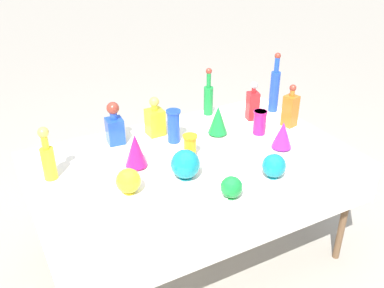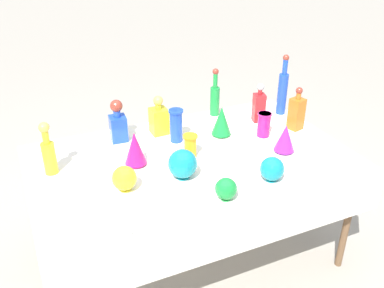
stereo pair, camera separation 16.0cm
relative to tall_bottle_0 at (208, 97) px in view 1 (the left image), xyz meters
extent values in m
plane|color=#A0998C|center=(-0.41, -0.51, -0.90)|extent=(40.00, 40.00, 0.00)
cube|color=white|center=(-0.41, -0.51, -0.15)|extent=(1.90, 1.17, 0.03)
cube|color=white|center=(-0.41, -1.10, -0.26)|extent=(1.90, 0.01, 0.25)
cylinder|color=brown|center=(0.44, -1.00, -0.53)|extent=(0.04, 0.04, 0.73)
cylinder|color=brown|center=(-1.26, -0.02, -0.53)|extent=(0.04, 0.04, 0.73)
cylinder|color=brown|center=(0.44, -0.02, -0.53)|extent=(0.04, 0.04, 0.73)
cylinder|color=#198C38|center=(0.00, 0.00, -0.03)|extent=(0.07, 0.07, 0.21)
cylinder|color=#198C38|center=(0.00, 0.00, 0.13)|extent=(0.03, 0.03, 0.11)
sphere|color=maroon|center=(0.00, 0.00, 0.19)|extent=(0.04, 0.04, 0.04)
cylinder|color=blue|center=(0.45, -0.17, 0.01)|extent=(0.07, 0.07, 0.30)
cylinder|color=blue|center=(0.45, -0.17, 0.22)|extent=(0.03, 0.03, 0.11)
sphere|color=maroon|center=(0.45, -0.17, 0.28)|extent=(0.04, 0.04, 0.04)
cylinder|color=yellow|center=(-1.20, -0.33, -0.04)|extent=(0.07, 0.07, 0.19)
cylinder|color=yellow|center=(-1.20, -0.33, 0.09)|extent=(0.04, 0.04, 0.08)
sphere|color=gold|center=(-1.20, -0.33, 0.15)|extent=(0.06, 0.06, 0.06)
cube|color=orange|center=(0.40, -0.43, -0.03)|extent=(0.10, 0.10, 0.22)
cylinder|color=orange|center=(0.40, -0.43, 0.11)|extent=(0.03, 0.03, 0.04)
sphere|color=maroon|center=(0.40, -0.43, 0.14)|extent=(0.05, 0.05, 0.05)
cube|color=yellow|center=(-0.47, -0.11, -0.05)|extent=(0.11, 0.11, 0.17)
cylinder|color=yellow|center=(-0.47, -0.11, 0.06)|extent=(0.04, 0.04, 0.04)
sphere|color=gold|center=(-0.47, -0.11, 0.10)|extent=(0.06, 0.06, 0.06)
cube|color=blue|center=(-0.74, -0.10, -0.05)|extent=(0.11, 0.11, 0.17)
cylinder|color=blue|center=(-0.74, -0.10, 0.06)|extent=(0.04, 0.04, 0.05)
sphere|color=maroon|center=(-0.74, -0.10, 0.11)|extent=(0.08, 0.08, 0.08)
cube|color=red|center=(0.23, -0.22, -0.04)|extent=(0.09, 0.09, 0.20)
cylinder|color=red|center=(0.23, -0.22, 0.09)|extent=(0.03, 0.03, 0.04)
sphere|color=#B2B2B7|center=(0.23, -0.22, 0.12)|extent=(0.05, 0.05, 0.05)
cylinder|color=blue|center=(-0.41, -0.26, -0.03)|extent=(0.08, 0.08, 0.22)
cylinder|color=blue|center=(-0.41, -0.26, 0.08)|extent=(0.09, 0.09, 0.01)
cylinder|color=orange|center=(-0.41, -0.49, -0.06)|extent=(0.07, 0.07, 0.15)
cylinder|color=orange|center=(-0.41, -0.49, 0.00)|extent=(0.09, 0.09, 0.01)
cylinder|color=#C61972|center=(0.14, -0.43, -0.05)|extent=(0.08, 0.08, 0.16)
cylinder|color=#C61972|center=(0.14, -0.43, 0.02)|extent=(0.09, 0.09, 0.01)
cylinder|color=#C61972|center=(-0.74, -0.44, -0.13)|extent=(0.07, 0.07, 0.01)
cone|color=#C61972|center=(-0.74, -0.44, -0.02)|extent=(0.13, 0.13, 0.20)
cylinder|color=purple|center=(0.15, -0.66, -0.13)|extent=(0.08, 0.08, 0.01)
cone|color=purple|center=(0.15, -0.66, -0.04)|extent=(0.13, 0.13, 0.17)
cylinder|color=#198C38|center=(-0.11, -0.31, -0.13)|extent=(0.07, 0.07, 0.01)
cone|color=#198C38|center=(-0.11, -0.31, -0.03)|extent=(0.13, 0.13, 0.19)
cylinder|color=teal|center=(-0.54, -0.68, -0.13)|extent=(0.07, 0.07, 0.01)
sphere|color=teal|center=(-0.54, -0.68, -0.05)|extent=(0.16, 0.16, 0.16)
cylinder|color=yellow|center=(-0.87, -0.66, -0.13)|extent=(0.06, 0.06, 0.01)
sphere|color=yellow|center=(-0.87, -0.66, -0.06)|extent=(0.13, 0.13, 0.13)
cylinder|color=teal|center=(-0.11, -0.90, -0.13)|extent=(0.06, 0.06, 0.01)
sphere|color=teal|center=(-0.11, -0.90, -0.06)|extent=(0.13, 0.13, 0.13)
cylinder|color=#198C38|center=(-0.42, -0.96, -0.13)|extent=(0.05, 0.05, 0.01)
sphere|color=#198C38|center=(-0.42, -0.96, -0.07)|extent=(0.11, 0.11, 0.11)
cube|color=white|center=(-0.49, -1.01, -0.12)|extent=(0.05, 0.02, 0.04)
cube|color=white|center=(-0.97, -1.04, -0.12)|extent=(0.05, 0.02, 0.03)
camera|label=1|loc=(-1.46, -2.46, 1.17)|focal=40.00mm
camera|label=2|loc=(-1.31, -2.53, 1.17)|focal=40.00mm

